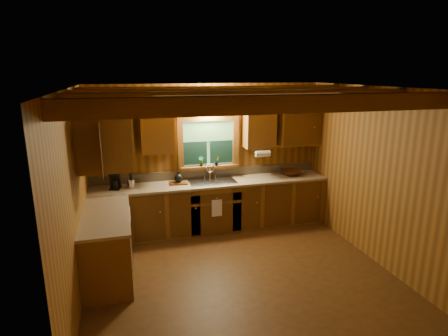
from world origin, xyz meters
name	(u,v)px	position (x,y,z in m)	size (l,w,h in m)	color
room	(240,186)	(0.00, 0.00, 1.30)	(4.20, 4.20, 4.20)	#4E3013
ceiling_beams	(241,97)	(0.00, 0.00, 2.49)	(4.20, 2.54, 0.18)	brown
base_cabinets	(188,215)	(-0.49, 1.28, 0.43)	(4.20, 2.22, 0.86)	brown
countertop	(189,190)	(-0.48, 1.29, 0.88)	(4.20, 2.24, 0.04)	tan
backsplash	(208,173)	(0.00, 1.89, 0.98)	(4.20, 0.02, 0.16)	#9B8968
dishwasher_panel	(130,237)	(-1.47, 0.68, 0.43)	(0.02, 0.60, 0.80)	white
upper_cabinets	(181,132)	(-0.56, 1.42, 1.84)	(4.19, 1.77, 0.78)	brown
window	(208,144)	(0.00, 1.87, 1.53)	(1.12, 0.08, 1.00)	brown
window_sill	(209,167)	(0.00, 1.82, 1.12)	(1.06, 0.14, 0.04)	brown
wall_sconce	(210,109)	(0.00, 1.75, 2.16)	(0.45, 0.21, 0.17)	black
paper_towel_roll	(263,154)	(0.92, 1.53, 1.37)	(0.11, 0.11, 0.27)	white
dish_towel	(217,208)	(0.00, 1.26, 0.52)	(0.18, 0.01, 0.30)	white
sink	(212,184)	(0.00, 1.60, 0.86)	(0.82, 0.48, 0.43)	silver
coffee_maker	(115,180)	(-1.65, 1.64, 1.04)	(0.16, 0.21, 0.29)	black
utensil_crock	(131,183)	(-1.40, 1.61, 0.98)	(0.12, 0.12, 0.33)	silver
cutting_board	(179,183)	(-0.59, 1.63, 0.91)	(0.31, 0.22, 0.03)	#533211
teakettle	(178,178)	(-0.59, 1.63, 1.00)	(0.15, 0.15, 0.18)	black
wicker_basket	(291,173)	(1.55, 1.62, 0.95)	(0.39, 0.39, 0.10)	#48230C
potted_plant_left	(201,161)	(-0.15, 1.80, 1.23)	(0.10, 0.06, 0.18)	#533211
potted_plant_right	(217,161)	(0.14, 1.79, 1.22)	(0.09, 0.07, 0.16)	#533211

